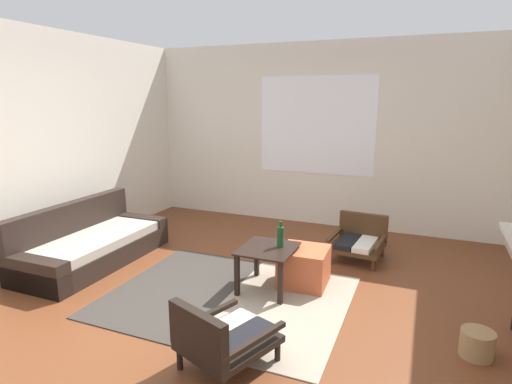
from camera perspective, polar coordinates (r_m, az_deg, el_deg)
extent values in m
plane|color=brown|center=(3.91, -3.92, -16.33)|extent=(7.80, 7.80, 0.00)
cube|color=silver|center=(6.32, 8.40, 7.68)|extent=(5.60, 0.12, 2.70)
cube|color=white|center=(6.25, 8.30, 9.04)|extent=(1.73, 0.01, 1.43)
cube|color=silver|center=(5.40, -28.93, 5.37)|extent=(0.12, 6.60, 2.70)
cube|color=#38332D|center=(4.44, -10.64, -12.70)|extent=(1.13, 1.83, 0.01)
cube|color=gray|center=(3.99, 3.70, -15.60)|extent=(1.13, 1.83, 0.01)
cube|color=black|center=(5.28, -21.25, -7.79)|extent=(0.81, 1.83, 0.24)
cube|color=#B2A899|center=(5.21, -21.16, -6.10)|extent=(0.71, 1.65, 0.10)
cube|color=black|center=(5.43, -24.11, -4.32)|extent=(0.15, 1.83, 0.57)
cube|color=black|center=(5.85, -15.79, -4.82)|extent=(0.80, 0.18, 0.35)
cube|color=black|center=(4.75, -28.17, -10.05)|extent=(0.80, 0.18, 0.35)
cube|color=black|center=(4.16, 1.64, -7.80)|extent=(0.53, 0.58, 0.02)
cube|color=black|center=(4.53, 0.10, -9.03)|extent=(0.04, 0.04, 0.43)
cube|color=black|center=(4.39, 5.58, -9.82)|extent=(0.04, 0.04, 0.43)
cube|color=black|center=(4.11, -2.63, -11.44)|extent=(0.04, 0.04, 0.43)
cube|color=black|center=(3.95, 3.38, -12.45)|extent=(0.04, 0.04, 0.43)
cylinder|color=#472D19|center=(4.89, 15.85, -9.70)|extent=(0.04, 0.04, 0.14)
cylinder|color=#472D19|center=(5.00, 10.10, -8.87)|extent=(0.04, 0.04, 0.14)
cylinder|color=#472D19|center=(5.36, 17.02, -7.75)|extent=(0.04, 0.04, 0.14)
cylinder|color=#472D19|center=(5.47, 11.76, -7.05)|extent=(0.04, 0.04, 0.14)
cube|color=#472D19|center=(5.14, 13.74, -7.34)|extent=(0.64, 0.65, 0.05)
cube|color=silver|center=(5.08, 14.85, -6.98)|extent=(0.24, 0.55, 0.06)
cube|color=black|center=(5.13, 12.60, -6.68)|extent=(0.24, 0.55, 0.06)
cube|color=#472D19|center=(5.33, 14.56, -4.54)|extent=(0.59, 0.12, 0.32)
cube|color=#472D19|center=(5.05, 16.84, -6.51)|extent=(0.10, 0.60, 0.04)
cube|color=#472D19|center=(5.17, 10.85, -5.73)|extent=(0.10, 0.60, 0.04)
cylinder|color=black|center=(3.53, -2.99, -18.26)|extent=(0.04, 0.04, 0.16)
cylinder|color=black|center=(3.27, 2.98, -21.07)|extent=(0.04, 0.04, 0.16)
cylinder|color=black|center=(3.24, -10.46, -21.64)|extent=(0.04, 0.04, 0.16)
cube|color=black|center=(3.17, -3.72, -19.94)|extent=(0.72, 0.77, 0.05)
cube|color=beige|center=(3.22, -4.67, -18.33)|extent=(0.36, 0.59, 0.06)
cube|color=black|center=(3.10, -2.19, -19.60)|extent=(0.36, 0.59, 0.06)
cube|color=black|center=(2.92, -8.04, -18.84)|extent=(0.53, 0.25, 0.33)
cube|color=black|center=(3.28, -6.86, -16.55)|extent=(0.26, 0.60, 0.04)
cube|color=black|center=(2.96, -0.25, -19.87)|extent=(0.26, 0.60, 0.04)
cube|color=#BC5633|center=(4.38, 6.63, -10.19)|extent=(0.49, 0.49, 0.39)
cylinder|color=#194723|center=(4.15, 3.37, -6.21)|extent=(0.07, 0.07, 0.20)
cylinder|color=#194723|center=(4.11, 3.40, -4.47)|extent=(0.03, 0.03, 0.06)
cylinder|color=#9E7A4C|center=(3.70, 28.15, -17.94)|extent=(0.24, 0.24, 0.20)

